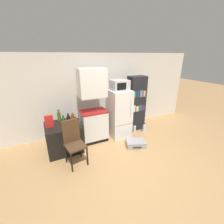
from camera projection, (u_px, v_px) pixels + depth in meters
The scene contains 16 objects.
ground_plane at pixel (133, 162), 3.50m from camera, with size 24.00×24.00×0.00m, color tan.
wall_back at pixel (107, 92), 4.84m from camera, with size 6.40×0.10×2.40m.
side_table at pixel (64, 137), 3.85m from camera, with size 0.83×0.79×0.71m.
kitchen_hutch at pixel (93, 109), 4.10m from camera, with size 0.72×0.52×2.03m.
refrigerator at pixel (119, 113), 4.45m from camera, with size 0.58×0.66×1.42m.
microwave at pixel (120, 85), 4.14m from camera, with size 0.47×0.39×0.27m.
bookshelf at pixel (136, 104), 4.79m from camera, with size 0.54×0.35×1.74m.
bottle_olive_oil at pixel (59, 116), 3.93m from camera, with size 0.09×0.09×0.29m.
bottle_green_tall at pixel (64, 121), 3.66m from camera, with size 0.08×0.08×0.25m.
bottle_wine_dark at pixel (69, 120), 3.70m from camera, with size 0.08×0.08×0.29m.
bottle_amber_beer at pixel (73, 116), 4.10m from camera, with size 0.08×0.08×0.14m.
cereal_box at pixel (49, 122), 3.54m from camera, with size 0.19×0.07×0.30m.
chair at pixel (73, 139), 3.30m from camera, with size 0.46×0.47×1.04m.
suitcase_large_flat at pixel (136, 143), 4.07m from camera, with size 0.59×0.49×0.17m.
water_bottle_front at pixel (144, 128), 4.82m from camera, with size 0.09×0.09×0.32m.
water_bottle_middle at pixel (134, 129), 4.77m from camera, with size 0.09×0.09×0.30m.
Camera 1 is at (-1.68, -2.36, 2.34)m, focal length 24.00 mm.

